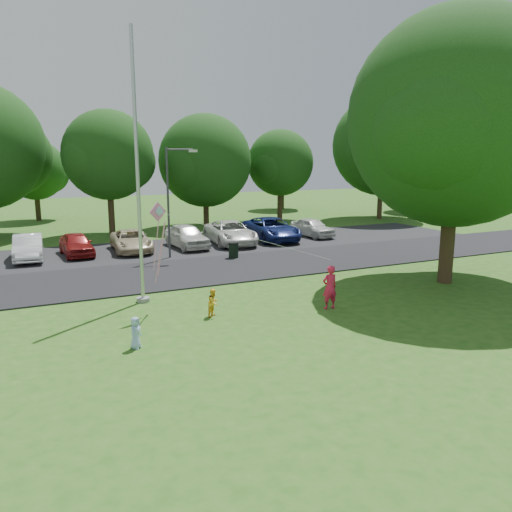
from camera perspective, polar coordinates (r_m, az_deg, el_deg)
name	(u,v)px	position (r m, az deg, el deg)	size (l,w,h in m)	color
ground	(286,328)	(16.42, 3.43, -8.19)	(120.00, 120.00, 0.00)	#295716
park_road	(196,271)	(24.37, -6.85, -1.73)	(60.00, 6.00, 0.06)	black
parking_strip	(161,249)	(30.48, -10.79, 0.76)	(42.00, 7.00, 0.06)	black
flagpole	(138,193)	(19.02, -13.30, 7.04)	(0.50, 0.50, 10.00)	#B7BABF
street_lamp	(172,192)	(27.33, -9.55, 7.19)	(1.66, 0.60, 6.01)	#3F3F44
trash_can	(234,251)	(27.27, -2.59, 0.62)	(0.56, 0.56, 0.89)	black
big_tree	(456,124)	(23.00, 21.90, 13.80)	(9.64, 9.06, 11.56)	#332316
tree_row	(149,154)	(38.86, -12.17, 11.34)	(64.35, 11.94, 10.88)	#332316
horizon_trees	(151,170)	(48.83, -11.93, 9.62)	(77.46, 7.20, 7.02)	#332316
parked_cars	(184,236)	(30.71, -8.28, 2.28)	(22.96, 5.55, 1.49)	#C6B793
woman	(330,287)	(18.37, 8.42, -3.55)	(0.59, 0.39, 1.62)	red
child_yellow	(213,303)	(17.46, -4.88, -5.33)	(0.48, 0.37, 0.98)	yellow
child_blue	(135,333)	(14.98, -13.61, -8.52)	(0.46, 0.30, 0.95)	#9DBCF2
kite	(162,224)	(17.60, -10.75, 3.59)	(5.99, 2.52, 2.92)	pink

